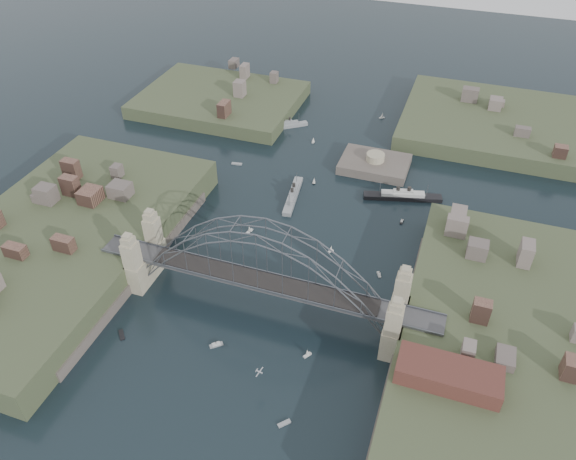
{
  "coord_description": "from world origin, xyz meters",
  "views": [
    {
      "loc": [
        36.56,
        -86.96,
        99.12
      ],
      "look_at": [
        0.0,
        18.0,
        10.0
      ],
      "focal_mm": 34.82,
      "sensor_mm": 36.0,
      "label": 1
    }
  ],
  "objects_px": {
    "bridge": "(262,268)",
    "naval_cruiser_far": "(287,125)",
    "wharf_shed": "(449,375)",
    "ocean_liner": "(403,196)",
    "fort_island": "(374,169)",
    "naval_cruiser_near": "(293,195)"
  },
  "relations": [
    {
      "from": "ocean_liner",
      "to": "fort_island",
      "type": "bearing_deg",
      "value": 129.79
    },
    {
      "from": "fort_island",
      "to": "naval_cruiser_far",
      "type": "relative_size",
      "value": 1.59
    },
    {
      "from": "bridge",
      "to": "fort_island",
      "type": "height_order",
      "value": "bridge"
    },
    {
      "from": "wharf_shed",
      "to": "ocean_liner",
      "type": "relative_size",
      "value": 0.85
    },
    {
      "from": "bridge",
      "to": "fort_island",
      "type": "distance_m",
      "value": 72.14
    },
    {
      "from": "fort_island",
      "to": "wharf_shed",
      "type": "relative_size",
      "value": 1.1
    },
    {
      "from": "naval_cruiser_far",
      "to": "wharf_shed",
      "type": "bearing_deg",
      "value": -55.82
    },
    {
      "from": "bridge",
      "to": "naval_cruiser_near",
      "type": "relative_size",
      "value": 4.23
    },
    {
      "from": "bridge",
      "to": "wharf_shed",
      "type": "distance_m",
      "value": 46.23
    },
    {
      "from": "fort_island",
      "to": "naval_cruiser_far",
      "type": "xyz_separation_m",
      "value": [
        -36.43,
        16.76,
        1.17
      ]
    },
    {
      "from": "bridge",
      "to": "ocean_liner",
      "type": "relative_size",
      "value": 3.55
    },
    {
      "from": "bridge",
      "to": "naval_cruiser_far",
      "type": "distance_m",
      "value": 90.87
    },
    {
      "from": "bridge",
      "to": "naval_cruiser_near",
      "type": "height_order",
      "value": "bridge"
    },
    {
      "from": "fort_island",
      "to": "ocean_liner",
      "type": "relative_size",
      "value": 0.93
    },
    {
      "from": "bridge",
      "to": "naval_cruiser_far",
      "type": "relative_size",
      "value": 6.06
    },
    {
      "from": "wharf_shed",
      "to": "naval_cruiser_near",
      "type": "distance_m",
      "value": 79.27
    },
    {
      "from": "bridge",
      "to": "wharf_shed",
      "type": "xyz_separation_m",
      "value": [
        44.0,
        -14.0,
        -2.32
      ]
    },
    {
      "from": "naval_cruiser_near",
      "to": "ocean_liner",
      "type": "height_order",
      "value": "naval_cruiser_near"
    },
    {
      "from": "naval_cruiser_far",
      "to": "naval_cruiser_near",
      "type": "bearing_deg",
      "value": -68.28
    },
    {
      "from": "wharf_shed",
      "to": "naval_cruiser_far",
      "type": "distance_m",
      "value": 122.15
    },
    {
      "from": "bridge",
      "to": "naval_cruiser_near",
      "type": "bearing_deg",
      "value": 99.89
    },
    {
      "from": "wharf_shed",
      "to": "naval_cruiser_far",
      "type": "bearing_deg",
      "value": 124.18
    }
  ]
}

